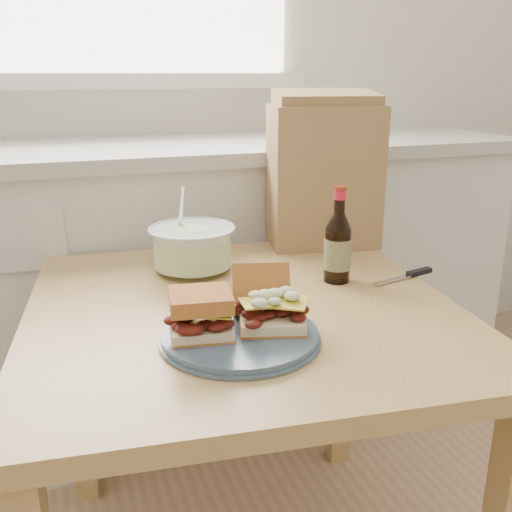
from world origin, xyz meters
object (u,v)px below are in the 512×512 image
object	(u,v)px
coleslaw_bowl	(193,249)
beer_bottle	(338,246)
paper_bag	(323,176)
plate	(240,336)
dining_table	(243,350)

from	to	relation	value
coleslaw_bowl	beer_bottle	bearing A→B (deg)	-31.84
beer_bottle	paper_bag	bearing A→B (deg)	47.20
plate	beer_bottle	distance (m)	0.37
dining_table	plate	distance (m)	0.20
coleslaw_bowl	paper_bag	distance (m)	0.42
plate	paper_bag	world-z (taller)	paper_bag
plate	coleslaw_bowl	bearing A→B (deg)	88.43
dining_table	coleslaw_bowl	size ratio (longest dim) A/B	4.61
dining_table	plate	world-z (taller)	plate
plate	coleslaw_bowl	xyz separation A→B (m)	(0.01, 0.39, 0.04)
dining_table	beer_bottle	bearing A→B (deg)	20.07
plate	paper_bag	distance (m)	0.66
dining_table	beer_bottle	world-z (taller)	beer_bottle
plate	dining_table	bearing A→B (deg)	70.27
beer_bottle	paper_bag	xyz separation A→B (m)	(0.10, 0.29, 0.10)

